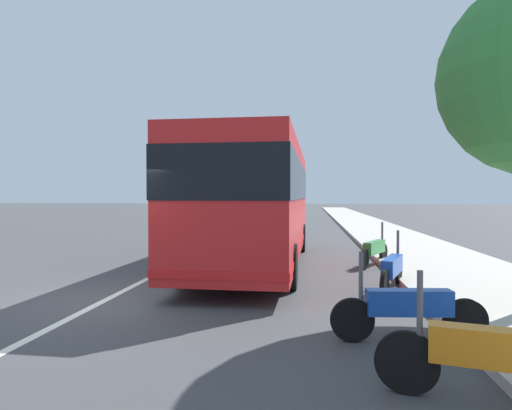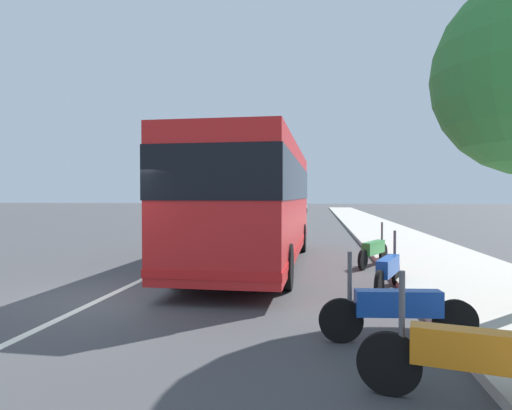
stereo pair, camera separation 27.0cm
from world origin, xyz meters
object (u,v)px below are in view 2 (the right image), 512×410
at_px(motorcycle_nearest_curb, 397,309).
at_px(motorcycle_mid_row, 388,270).
at_px(motorcycle_far_end, 374,250).
at_px(coach_bus, 255,198).
at_px(car_behind_bus, 298,208).
at_px(car_far_distant, 262,208).
at_px(motorcycle_angled, 477,359).

xyz_separation_m(motorcycle_nearest_curb, motorcycle_mid_row, (3.27, -0.39, -0.00)).
bearing_deg(motorcycle_far_end, coach_bus, 121.91).
height_order(motorcycle_nearest_curb, car_behind_bus, car_behind_bus).
xyz_separation_m(coach_bus, car_far_distant, (33.82, 4.23, -1.27)).
bearing_deg(coach_bus, motorcycle_angled, -157.02).
xyz_separation_m(coach_bus, motorcycle_nearest_curb, (-6.38, -2.90, -1.48)).
bearing_deg(car_far_distant, car_behind_bus, 133.83).
bearing_deg(car_far_distant, motorcycle_angled, 8.83).
height_order(motorcycle_mid_row, car_far_distant, car_far_distant).
distance_m(coach_bus, motorcycle_nearest_curb, 7.16).
relative_size(coach_bus, motorcycle_mid_row, 4.65).
bearing_deg(car_behind_bus, coach_bus, -176.82).
distance_m(coach_bus, car_behind_bus, 37.59).
height_order(motorcycle_mid_row, car_behind_bus, car_behind_bus).
bearing_deg(car_far_distant, motorcycle_far_end, 11.49).
xyz_separation_m(motorcycle_nearest_curb, car_far_distant, (40.20, 7.13, 0.22)).
bearing_deg(motorcycle_angled, motorcycle_far_end, -76.91).
distance_m(car_far_distant, car_behind_bus, 5.28).
relative_size(coach_bus, motorcycle_angled, 4.57).
xyz_separation_m(motorcycle_far_end, car_behind_bus, (37.27, 3.92, 0.23)).
bearing_deg(motorcycle_far_end, motorcycle_nearest_curb, -157.45).
bearing_deg(motorcycle_far_end, motorcycle_mid_row, -155.15).
distance_m(coach_bus, motorcycle_far_end, 3.74).
xyz_separation_m(motorcycle_nearest_curb, car_behind_bus, (43.95, 3.41, 0.22)).
height_order(motorcycle_nearest_curb, motorcycle_mid_row, motorcycle_nearest_curb).
height_order(coach_bus, motorcycle_far_end, coach_bus).
height_order(coach_bus, motorcycle_mid_row, coach_bus).
bearing_deg(car_behind_bus, motorcycle_mid_row, -172.26).
distance_m(motorcycle_mid_row, car_behind_bus, 40.86).
bearing_deg(motorcycle_nearest_curb, car_far_distant, -85.84).
distance_m(motorcycle_angled, motorcycle_mid_row, 5.06).
relative_size(coach_bus, motorcycle_nearest_curb, 4.70).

